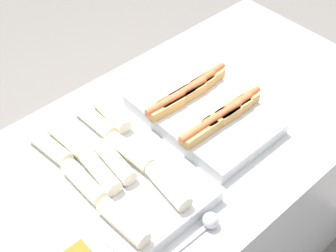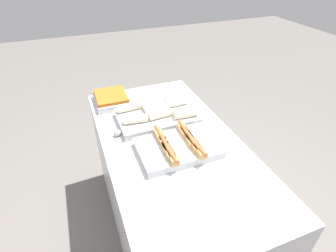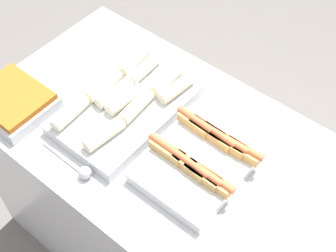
% 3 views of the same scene
% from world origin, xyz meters
% --- Properties ---
extents(ground_plane, '(12.00, 12.00, 0.00)m').
position_xyz_m(ground_plane, '(0.00, 0.00, 0.00)').
color(ground_plane, slate).
extents(counter, '(1.61, 0.84, 0.91)m').
position_xyz_m(counter, '(0.00, 0.00, 0.45)').
color(counter, silver).
rests_on(counter, ground_plane).
extents(tray_hotdogs, '(0.36, 0.47, 0.10)m').
position_xyz_m(tray_hotdogs, '(0.10, 0.00, 0.94)').
color(tray_hotdogs, silver).
rests_on(tray_hotdogs, counter).
extents(tray_wraps, '(0.35, 0.55, 0.10)m').
position_xyz_m(tray_wraps, '(-0.27, 0.01, 0.95)').
color(tray_wraps, silver).
rests_on(tray_wraps, counter).
extents(tray_side_front, '(0.29, 0.25, 0.07)m').
position_xyz_m(tray_side_front, '(-0.62, -0.26, 0.94)').
color(tray_side_front, silver).
rests_on(tray_side_front, counter).
extents(serving_spoon_near, '(0.25, 0.05, 0.05)m').
position_xyz_m(serving_spoon_near, '(-0.20, -0.31, 0.93)').
color(serving_spoon_near, '#B2B5BA').
rests_on(serving_spoon_near, counter).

